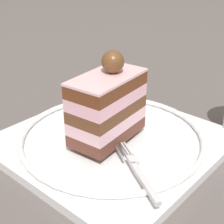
% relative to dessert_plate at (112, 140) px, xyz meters
% --- Properties ---
extents(ground_plane, '(2.40, 2.40, 0.00)m').
position_rel_dessert_plate_xyz_m(ground_plane, '(-0.03, -0.02, -0.01)').
color(ground_plane, '#58504F').
extents(dessert_plate, '(0.28, 0.28, 0.02)m').
position_rel_dessert_plate_xyz_m(dessert_plate, '(0.00, 0.00, 0.00)').
color(dessert_plate, white).
rests_on(dessert_plate, ground_plane).
extents(cake_slice, '(0.08, 0.11, 0.11)m').
position_rel_dessert_plate_xyz_m(cake_slice, '(0.00, -0.01, 0.05)').
color(cake_slice, brown).
rests_on(cake_slice, dessert_plate).
extents(fork, '(0.10, 0.05, 0.00)m').
position_rel_dessert_plate_xyz_m(fork, '(0.08, -0.03, 0.01)').
color(fork, silver).
rests_on(fork, dessert_plate).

